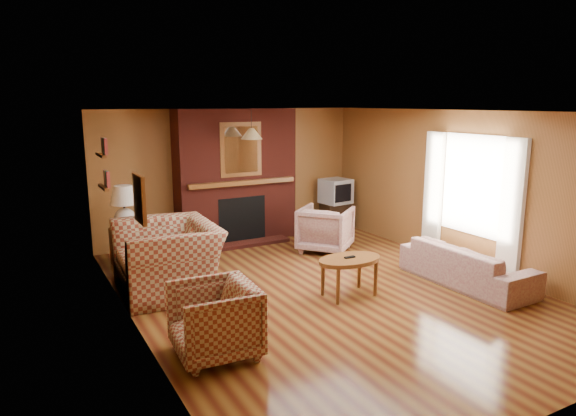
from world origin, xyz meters
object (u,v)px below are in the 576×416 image
floral_sofa (467,265)px  side_table (127,247)px  floral_armchair (326,229)px  coffee_table (350,263)px  tv_stand (335,216)px  fireplace (236,177)px  table_lamp (124,205)px  plaid_loveseat (167,258)px  plaid_armchair (214,320)px  crt_tv (336,191)px

floral_sofa → side_table: 5.10m
floral_armchair → coffee_table: floral_armchair is taller
coffee_table → side_table: side_table is taller
floral_sofa → tv_stand: 3.51m
fireplace → tv_stand: (2.05, -0.18, -0.91)m
table_lamp → tv_stand: table_lamp is taller
fireplace → plaid_loveseat: bearing=-133.6°
coffee_table → plaid_loveseat: bearing=147.0°
coffee_table → floral_armchair: bearing=65.6°
floral_sofa → floral_armchair: floral_armchair is taller
coffee_table → side_table: size_ratio=1.51×
floral_armchair → table_lamp: table_lamp is taller
plaid_loveseat → fireplace: bearing=138.8°
side_table → table_lamp: bearing=0.0°
floral_armchair → tv_stand: bearing=-80.1°
floral_sofa → table_lamp: (-4.00, 3.16, 0.69)m
plaid_loveseat → tv_stand: (3.90, 1.76, -0.19)m
tv_stand → plaid_armchair: bearing=-131.6°
side_table → fireplace: bearing=14.3°
plaid_armchair → side_table: plaid_armchair is taller
side_table → table_lamp: table_lamp is taller
fireplace → table_lamp: size_ratio=3.52×
floral_sofa → crt_tv: (0.15, 3.50, 0.50)m
plaid_loveseat → table_lamp: 1.51m
table_lamp → plaid_armchair: bearing=-87.5°
fireplace → crt_tv: (2.05, -0.19, -0.40)m
plaid_loveseat → crt_tv: bearing=116.6°
floral_armchair → side_table: (-3.16, 0.82, -0.09)m
floral_sofa → side_table: side_table is taller
fireplace → table_lamp: bearing=-165.7°
floral_armchair → plaid_loveseat: bearing=61.5°
plaid_armchair → side_table: size_ratio=1.40×
plaid_loveseat → crt_tv: 4.29m
fireplace → crt_tv: 2.10m
fireplace → coffee_table: (0.19, -3.27, -0.73)m
fireplace → side_table: (-2.10, -0.53, -0.89)m
plaid_loveseat → table_lamp: table_lamp is taller
plaid_loveseat → floral_armchair: plaid_loveseat is taller
plaid_loveseat → side_table: 1.44m
plaid_armchair → tv_stand: size_ratio=1.52×
plaid_loveseat → plaid_armchair: size_ratio=1.74×
plaid_loveseat → floral_sofa: plaid_loveseat is taller
crt_tv → side_table: bearing=-175.3°
crt_tv → table_lamp: bearing=-175.3°
plaid_loveseat → coffee_table: 2.43m
tv_stand → crt_tv: size_ratio=0.93×
floral_sofa → side_table: bearing=50.8°
plaid_loveseat → floral_sofa: (3.75, -1.75, -0.18)m
side_table → crt_tv: crt_tv is taller
table_lamp → crt_tv: size_ratio=1.17×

